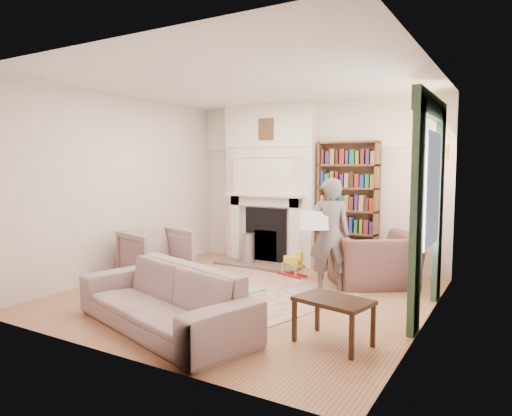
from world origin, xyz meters
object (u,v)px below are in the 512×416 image
Objects in this scene: bookcase at (348,199)px; man_reading at (330,235)px; coffee_table at (333,321)px; rocking_horse at (292,263)px; armchair_reading at (374,260)px; armchair_left at (156,256)px; sofa at (163,298)px; paraffin_heater at (248,249)px.

bookcase reaches higher than man_reading.
coffee_table reaches higher than rocking_horse.
armchair_reading reaches higher than coffee_table.
sofa is (1.44, -1.45, -0.06)m from armchair_left.
armchair_reading reaches higher than paraffin_heater.
paraffin_heater reaches higher than rocking_horse.
man_reading reaches higher than armchair_reading.
bookcase is 3.40m from coffee_table.
coffee_table is (0.27, -2.36, -0.15)m from armchair_reading.
man_reading is 1.98m from coffee_table.
man_reading is at bearing 124.76° from coffee_table.
man_reading is (-0.45, -0.60, 0.40)m from armchair_reading.
armchair_left reaches higher than rocking_horse.
armchair_reading is 0.74× the size of man_reading.
bookcase is 1.92m from paraffin_heater.
man_reading is (2.42, 0.81, 0.39)m from armchair_left.
armchair_reading is at bearing 108.99° from coffee_table.
man_reading is at bearing -25.25° from paraffin_heater.
rocking_horse is (-0.58, -0.87, -0.97)m from bookcase.
coffee_table is (1.70, 0.51, -0.10)m from sofa.
bookcase is 1.44m from man_reading.
sofa is (-1.42, -2.87, -0.05)m from armchair_reading.
man_reading reaches higher than coffee_table.
sofa is at bearing -101.71° from bookcase.
armchair_left is at bearing -109.09° from paraffin_heater.
armchair_reading is 1.66× the size of coffee_table.
man_reading is (0.22, -1.37, -0.39)m from bookcase.
sofa is 1.77m from coffee_table.
sofa is at bearing 26.79° from armchair_reading.
sofa is 1.44× the size of man_reading.
armchair_reading is 2.30m from paraffin_heater.
paraffin_heater is (-2.29, 0.27, -0.10)m from armchair_reading.
coffee_table is 1.48× the size of rocking_horse.
sofa reaches higher than rocking_horse.
armchair_left is 2.58m from man_reading.
rocking_horse is (-1.52, 2.25, -0.02)m from coffee_table.
sofa is at bearing -150.92° from coffee_table.
bookcase is 3.36× the size of paraffin_heater.
armchair_reading is 0.85m from man_reading.
coffee_table is (3.14, -0.94, -0.17)m from armchair_left.
rocking_horse is (-1.25, -0.10, -0.17)m from armchair_reading.
armchair_left is 2.05m from sofa.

